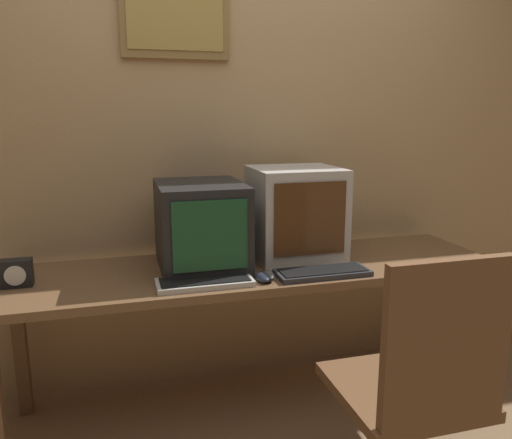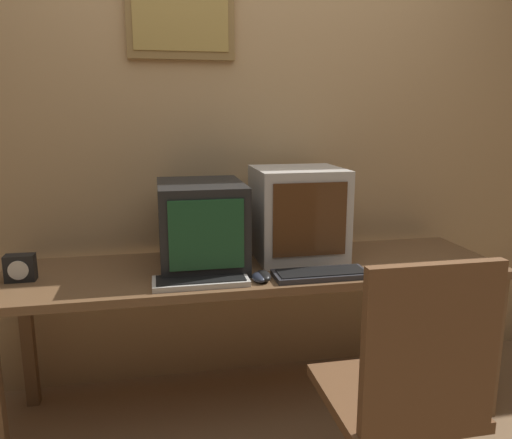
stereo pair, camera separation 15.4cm
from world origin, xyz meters
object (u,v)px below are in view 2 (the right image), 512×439
monitor_right (298,213)px  office_chair (401,418)px  monitor_left (201,225)px  mouse_far_corner (259,277)px  keyboard_side (321,274)px  desk_clock (20,268)px  mouse_near_keyboard (264,276)px  keyboard_main (201,281)px

monitor_right → office_chair: size_ratio=0.43×
monitor_left → mouse_far_corner: size_ratio=4.46×
monitor_right → keyboard_side: bearing=-87.2°
monitor_right → mouse_far_corner: (-0.25, -0.31, -0.20)m
office_chair → mouse_far_corner: bearing=120.8°
desk_clock → office_chair: (1.31, -0.79, -0.35)m
mouse_far_corner → office_chair: size_ratio=0.10×
monitor_left → desk_clock: bearing=-175.3°
monitor_right → mouse_near_keyboard: monitor_right is taller
monitor_right → keyboard_side: 0.37m
keyboard_side → office_chair: (0.08, -0.59, -0.30)m
monitor_left → keyboard_main: bearing=-96.9°
monitor_left → mouse_near_keyboard: size_ratio=4.12×
monitor_left → mouse_near_keyboard: bearing=-48.4°
keyboard_side → desk_clock: size_ratio=3.42×
keyboard_main → monitor_left: bearing=83.1°
mouse_far_corner → office_chair: office_chair is taller
mouse_near_keyboard → desk_clock: (-0.99, 0.20, 0.04)m
monitor_right → keyboard_main: size_ratio=1.11×
monitor_left → keyboard_main: size_ratio=1.19×
keyboard_main → desk_clock: size_ratio=3.29×
mouse_near_keyboard → office_chair: 0.75m
mouse_far_corner → desk_clock: size_ratio=0.88×
mouse_near_keyboard → mouse_far_corner: 0.02m
monitor_right → desk_clock: bearing=-174.9°
monitor_right → keyboard_main: 0.61m
monitor_right → office_chair: (0.10, -0.90, -0.51)m
monitor_left → keyboard_main: 0.31m
keyboard_main → desk_clock: (-0.73, 0.19, 0.04)m
office_chair → monitor_left: bearing=123.2°
monitor_right → mouse_near_keyboard: bearing=-127.3°
mouse_near_keyboard → mouse_far_corner: (-0.02, -0.01, -0.00)m
monitor_left → keyboard_main: monitor_left is taller
monitor_right → mouse_far_corner: monitor_right is taller
keyboard_main → mouse_far_corner: size_ratio=3.75×
keyboard_side → office_chair: size_ratio=0.40×
keyboard_main → mouse_far_corner: 0.24m
keyboard_side → mouse_near_keyboard: size_ratio=3.59×
monitor_left → mouse_near_keyboard: 0.39m
monitor_left → monitor_right: 0.47m
keyboard_side → mouse_near_keyboard: 0.25m
mouse_near_keyboard → office_chair: office_chair is taller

